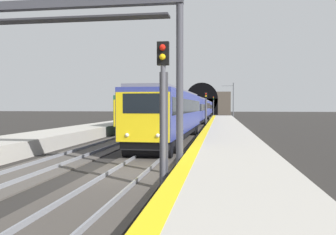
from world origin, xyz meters
TOP-DOWN VIEW (x-y plane):
  - ground_plane at (0.00, 0.00)m, footprint 320.00×320.00m
  - platform_right at (0.00, -4.10)m, footprint 112.00×3.63m
  - platform_right_edge_strip at (0.00, -2.54)m, footprint 112.00×0.50m
  - track_main_line at (0.00, 0.00)m, footprint 160.00×3.19m
  - track_adjacent_line at (0.00, 4.21)m, footprint 160.00×3.05m
  - train_main_approaching at (40.93, 0.00)m, footprint 75.26×3.21m
  - train_adjacent_platform at (47.14, 4.21)m, footprint 62.46×2.93m
  - railway_signal_near at (-2.49, -1.83)m, footprint 0.39×0.38m
  - railway_signal_mid at (31.55, -1.83)m, footprint 0.39×0.38m
  - railway_signal_far at (82.44, -1.83)m, footprint 0.39×0.38m
  - overhead_signal_gantry at (-0.11, 2.10)m, footprint 0.70×8.67m
  - tunnel_portal at (97.61, 2.10)m, footprint 2.47×18.04m
  - catenary_mast_near at (58.44, -6.27)m, footprint 0.22×2.51m
  - catenary_mast_far at (54.35, 10.50)m, footprint 0.22×1.90m

SIDE VIEW (x-z plane):
  - ground_plane at x=0.00m, z-range 0.00..0.00m
  - track_main_line at x=0.00m, z-range -0.06..0.15m
  - track_adjacent_line at x=0.00m, z-range -0.06..0.15m
  - platform_right at x=0.00m, z-range 0.00..0.91m
  - platform_right_edge_strip at x=0.00m, z-range 0.91..0.92m
  - train_main_approaching at x=40.93m, z-range 0.28..4.23m
  - train_adjacent_platform at x=47.14m, z-range -0.15..4.67m
  - railway_signal_mid at x=31.55m, z-range 0.42..4.97m
  - railway_signal_near at x=-2.49m, z-range 0.43..5.29m
  - railway_signal_far at x=82.44m, z-range 0.57..6.08m
  - catenary_mast_far at x=54.35m, z-range 0.10..7.24m
  - tunnel_portal at x=97.61m, z-range -1.40..8.75m
  - catenary_mast_near at x=58.44m, z-range 0.13..7.63m
  - overhead_signal_gantry at x=-0.11m, z-range 1.81..8.93m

